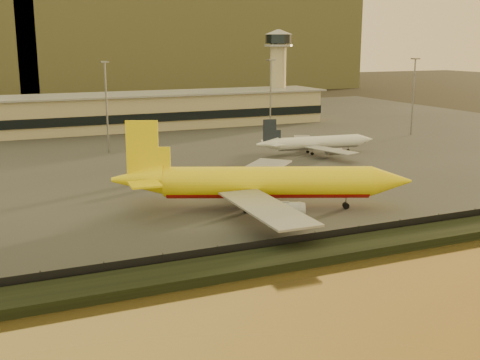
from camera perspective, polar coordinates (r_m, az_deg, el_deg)
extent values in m
plane|color=black|center=(103.08, 2.41, -4.38)|extent=(900.00, 900.00, 0.00)
cube|color=black|center=(88.74, 7.31, -6.90)|extent=(320.00, 7.00, 1.40)
cube|color=#2D2D2D|center=(190.79, -10.31, 3.50)|extent=(320.00, 220.00, 0.20)
cube|color=black|center=(91.78, 6.03, -5.79)|extent=(300.00, 0.05, 2.20)
cube|color=tan|center=(218.99, -12.25, 6.22)|extent=(160.00, 22.00, 12.00)
cube|color=black|center=(208.22, -11.60, 5.64)|extent=(160.00, 0.60, 3.00)
cube|color=gray|center=(218.38, -12.33, 7.87)|extent=(164.00, 24.00, 0.60)
cylinder|color=tan|center=(247.41, 3.62, 9.32)|extent=(6.40, 6.40, 30.00)
cylinder|color=black|center=(246.93, 3.67, 13.20)|extent=(10.40, 10.40, 3.50)
cone|color=gray|center=(246.96, 3.68, 13.84)|extent=(11.20, 11.20, 2.00)
cylinder|color=gray|center=(246.93, 3.66, 12.61)|extent=(11.20, 11.20, 0.80)
cylinder|color=slate|center=(172.47, -12.53, 6.65)|extent=(0.50, 0.50, 25.00)
cube|color=slate|center=(171.61, -12.74, 10.87)|extent=(2.20, 2.20, 0.40)
cylinder|color=slate|center=(186.94, 2.90, 7.40)|extent=(0.50, 0.50, 25.00)
cube|color=slate|center=(186.15, 2.95, 11.30)|extent=(2.20, 2.20, 0.40)
cylinder|color=slate|center=(209.43, 16.09, 7.51)|extent=(0.50, 0.50, 25.00)
cube|color=slate|center=(208.72, 16.31, 10.98)|extent=(2.20, 2.20, 0.40)
cube|color=brown|center=(448.60, -6.68, 13.39)|extent=(220.00, 160.00, 70.00)
cylinder|color=yellow|center=(111.40, 2.65, -0.14)|extent=(37.59, 20.20, 5.56)
cylinder|color=#AB0E09|center=(111.63, 2.64, -0.62)|extent=(36.12, 18.66, 4.34)
cone|color=yellow|center=(115.07, 14.15, -0.10)|extent=(9.06, 8.05, 5.56)
cone|color=yellow|center=(112.48, -9.68, 0.03)|extent=(11.03, 8.89, 5.56)
cube|color=yellow|center=(111.13, -9.25, 3.11)|extent=(5.58, 2.71, 9.73)
cube|color=yellow|center=(117.46, -8.25, 0.84)|extent=(7.50, 7.49, 0.33)
cube|color=yellow|center=(106.71, -9.00, -0.41)|extent=(5.79, 5.73, 0.33)
cube|color=gray|center=(126.00, 1.76, 0.95)|extent=(22.32, 22.29, 0.33)
cylinder|color=gray|center=(122.96, 3.08, -0.09)|extent=(7.10, 5.33, 3.06)
cube|color=gray|center=(97.26, 2.52, -2.67)|extent=(7.94, 24.19, 0.33)
cylinder|color=gray|center=(101.32, 3.91, -2.95)|extent=(7.10, 5.33, 3.06)
cylinder|color=black|center=(114.35, 10.00, -2.39)|extent=(1.51, 1.37, 1.22)
cylinder|color=slate|center=(114.19, 10.01, -2.08)|extent=(0.21, 0.21, 2.50)
cylinder|color=black|center=(109.98, 0.61, -2.81)|extent=(1.51, 1.37, 1.22)
cylinder|color=slate|center=(109.80, 0.61, -2.49)|extent=(0.21, 0.21, 2.50)
cylinder|color=black|center=(114.80, 0.55, -2.13)|extent=(1.51, 1.37, 1.22)
cylinder|color=slate|center=(114.63, 0.55, -1.82)|extent=(0.21, 0.21, 2.50)
cylinder|color=silver|center=(169.47, 7.46, 3.58)|extent=(24.75, 5.87, 3.41)
cylinder|color=gray|center=(169.56, 7.45, 3.38)|extent=(24.00, 5.06, 2.66)
cone|color=silver|center=(176.21, 11.77, 3.77)|extent=(5.09, 3.87, 3.41)
cone|color=silver|center=(163.48, 2.59, 3.42)|extent=(6.45, 4.01, 3.41)
cube|color=black|center=(163.14, 2.83, 4.73)|extent=(3.76, 0.65, 5.96)
cube|color=silver|center=(167.06, 2.62, 3.72)|extent=(4.42, 4.34, 0.20)
cube|color=silver|center=(160.79, 3.47, 3.35)|extent=(4.01, 3.88, 0.20)
cube|color=gray|center=(177.68, 5.96, 3.85)|extent=(11.37, 15.79, 0.20)
cylinder|color=gray|center=(176.46, 6.76, 3.46)|extent=(4.26, 2.28, 1.87)
cube|color=gray|center=(160.98, 8.66, 2.83)|extent=(8.86, 16.05, 0.20)
cylinder|color=gray|center=(163.92, 8.82, 2.68)|extent=(4.26, 2.28, 1.87)
cylinder|color=black|center=(174.14, 10.22, 2.78)|extent=(0.81, 0.67, 0.75)
cylinder|color=slate|center=(174.07, 10.22, 2.90)|extent=(0.18, 0.18, 1.53)
cylinder|color=black|center=(167.51, 6.86, 2.49)|extent=(0.81, 0.67, 0.75)
cylinder|color=slate|center=(167.44, 6.86, 2.62)|extent=(0.18, 0.18, 1.53)
cylinder|color=black|center=(170.25, 6.43, 2.67)|extent=(0.81, 0.67, 0.75)
cylinder|color=slate|center=(170.18, 6.43, 2.80)|extent=(0.18, 0.18, 1.53)
cube|color=yellow|center=(132.36, 1.94, -0.03)|extent=(3.55, 1.79, 1.55)
cube|color=silver|center=(130.83, -7.48, -0.22)|extent=(4.53, 2.96, 1.88)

